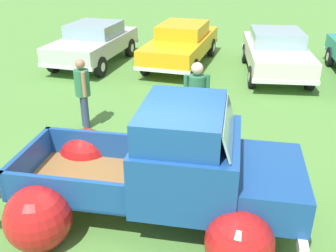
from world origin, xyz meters
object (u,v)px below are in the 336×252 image
show_car_1 (182,43)px  spectator_2 (83,90)px  vintage_pickup_truck (171,176)px  show_car_0 (94,42)px  show_car_2 (276,51)px  spectator_0 (196,99)px

show_car_1 → spectator_2: size_ratio=2.90×
vintage_pickup_truck → show_car_1: vintage_pickup_truck is taller
show_car_0 → show_car_1: bearing=104.1°
show_car_1 → show_car_2: bearing=85.7°
show_car_0 → show_car_2: bearing=94.3°
show_car_1 → show_car_0: bearing=-75.0°
vintage_pickup_truck → show_car_2: vintage_pickup_truck is taller
show_car_0 → show_car_2: 6.30m
show_car_1 → show_car_2: (3.22, -0.51, -0.00)m
show_car_0 → spectator_0: (4.49, -5.47, 0.28)m
show_car_1 → spectator_2: 5.80m
show_car_0 → show_car_1: (3.08, 0.56, 0.00)m
show_car_2 → spectator_0: size_ratio=2.43×
spectator_0 → show_car_1: bearing=178.0°
spectator_2 → vintage_pickup_truck: bearing=97.3°
vintage_pickup_truck → show_car_2: bearing=75.1°
show_car_0 → spectator_2: 5.42m
show_car_2 → show_car_1: bearing=-105.0°
spectator_0 → spectator_2: size_ratio=1.12×
vintage_pickup_truck → spectator_2: 3.86m
show_car_0 → spectator_2: (1.83, -5.10, 0.16)m
show_car_0 → show_car_2: same height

